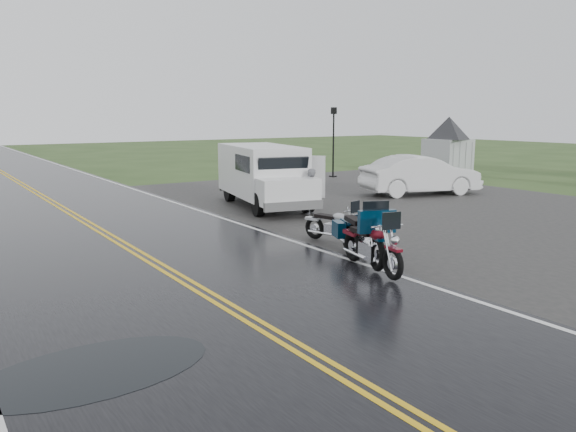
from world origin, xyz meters
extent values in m
plane|color=#2D471E|center=(0.00, 0.00, 0.00)|extent=(120.00, 120.00, 0.00)
cube|color=black|center=(0.00, 10.00, 0.02)|extent=(8.00, 100.00, 0.04)
cube|color=black|center=(11.00, 5.00, 0.01)|extent=(14.00, 24.00, 0.03)
imported|color=#55565B|center=(6.61, 6.34, 0.76)|extent=(0.66, 0.59, 1.52)
imported|color=silver|center=(13.21, 7.61, 0.81)|extent=(5.20, 3.10, 1.62)
camera|label=1|loc=(-4.30, -8.55, 3.30)|focal=35.00mm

